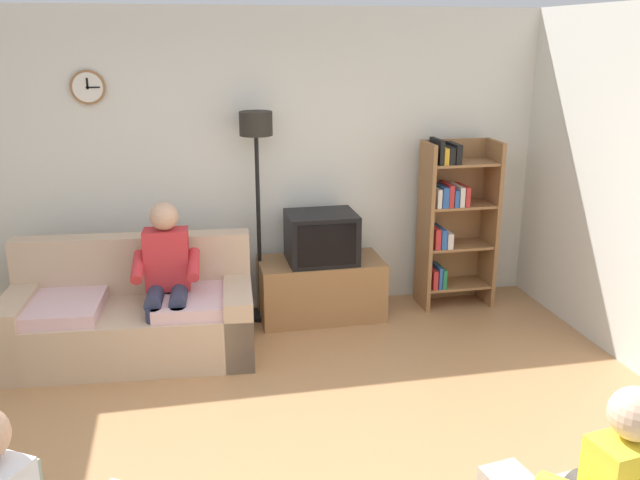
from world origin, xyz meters
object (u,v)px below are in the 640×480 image
Objects in this scene: couch at (132,317)px; person_on_couch at (166,273)px; tv at (321,237)px; tv_stand at (321,288)px; floor_lamp at (257,159)px; bookshelf at (452,219)px.

person_on_couch is at bearing -20.49° from couch.
tv_stand is at bearing 90.00° from tv.
floor_lamp is (-0.54, 0.12, 0.69)m from tv.
couch reaches higher than tv_stand.
bookshelf reaches higher than person_on_couch.
tv is 0.32× the size of floor_lamp.
tv_stand is 1.83× the size of tv.
floor_lamp reaches higher than couch.
couch is 2.97m from bookshelf.
bookshelf reaches higher than couch.
bookshelf is (1.26, 0.07, 0.56)m from tv_stand.
person_on_couch is (-1.33, -0.52, -0.06)m from tv.
tv is at bearing -12.95° from floor_lamp.
floor_lamp is at bearing 25.97° from couch.
tv reaches higher than tv_stand.
tv_stand is at bearing -10.45° from floor_lamp.
couch is 1.68m from tv_stand.
couch is 3.27× the size of tv.
tv_stand is at bearing -176.71° from bookshelf.
bookshelf is 1.90m from floor_lamp.
tv is 1.43m from person_on_couch.
tv_stand is 0.69× the size of bookshelf.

